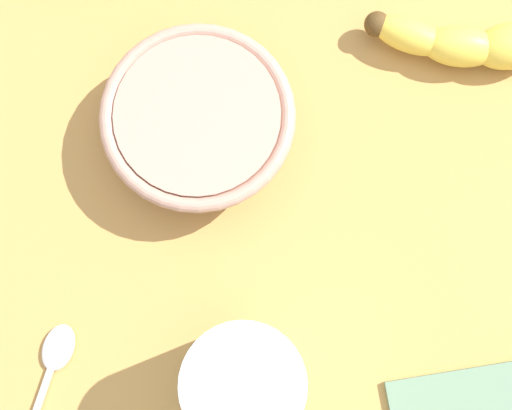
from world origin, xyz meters
TOP-DOWN VIEW (x-y plane):
  - wooden_tabletop at (0.00, 0.00)cm, footprint 120.00×120.00cm
  - banana at (-17.40, -8.74)cm, footprint 22.95×8.05cm
  - smoothie_glass at (4.93, 17.71)cm, footprint 8.13×8.13cm
  - ceramic_bowl at (7.88, -1.90)cm, footprint 15.00×15.00cm
  - teaspoon at (19.43, 15.63)cm, footprint 5.00×11.07cm

SIDE VIEW (x-z plane):
  - wooden_tabletop at x=0.00cm, z-range 0.00..3.00cm
  - teaspoon at x=19.43cm, z-range 3.00..3.80cm
  - banana at x=-17.40cm, z-range 3.00..6.82cm
  - ceramic_bowl at x=7.88cm, z-range 3.47..8.43cm
  - smoothie_glass at x=4.93cm, z-range 2.96..13.36cm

